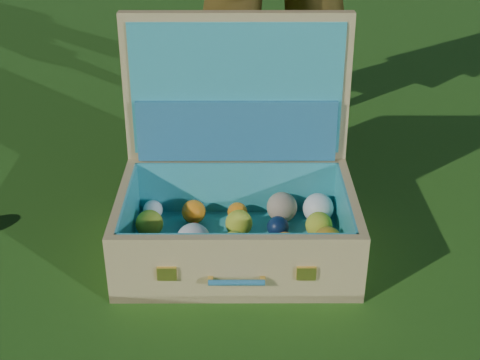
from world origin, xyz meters
TOP-DOWN VIEW (x-y plane):
  - ground at (0.00, 0.00)m, footprint 60.00×60.00m
  - suitcase at (0.11, 0.09)m, footprint 0.60×0.48m

SIDE VIEW (x-z plane):
  - ground at x=0.00m, z-range 0.00..0.00m
  - suitcase at x=0.11m, z-range -0.12..0.42m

